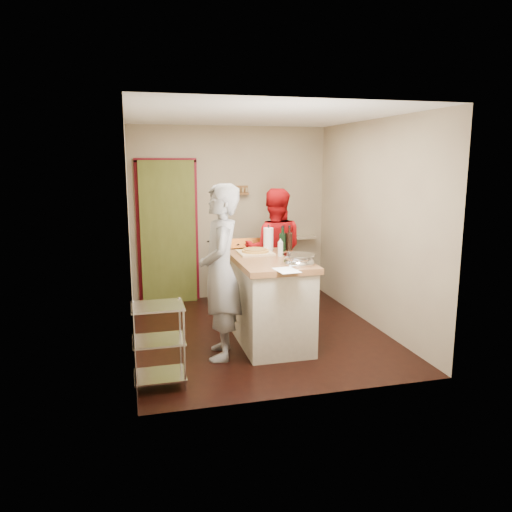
# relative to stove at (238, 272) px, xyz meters

# --- Properties ---
(floor) EXTENTS (3.50, 3.50, 0.00)m
(floor) POSITION_rel_stove_xyz_m (-0.05, -1.42, -0.45)
(floor) COLOR black
(floor) RESTS_ON ground
(back_wall) EXTENTS (3.00, 0.44, 2.60)m
(back_wall) POSITION_rel_stove_xyz_m (-0.69, 0.36, 0.68)
(back_wall) COLOR tan
(back_wall) RESTS_ON ground
(left_wall) EXTENTS (0.04, 3.50, 2.60)m
(left_wall) POSITION_rel_stove_xyz_m (-1.55, -1.42, 0.85)
(left_wall) COLOR tan
(left_wall) RESTS_ON ground
(right_wall) EXTENTS (0.04, 3.50, 2.60)m
(right_wall) POSITION_rel_stove_xyz_m (1.45, -1.42, 0.85)
(right_wall) COLOR tan
(right_wall) RESTS_ON ground
(ceiling) EXTENTS (3.00, 3.50, 0.02)m
(ceiling) POSITION_rel_stove_xyz_m (-0.05, -1.42, 2.16)
(ceiling) COLOR white
(ceiling) RESTS_ON back_wall
(stove) EXTENTS (0.60, 0.63, 1.00)m
(stove) POSITION_rel_stove_xyz_m (0.00, 0.00, 0.00)
(stove) COLOR black
(stove) RESTS_ON ground
(wire_shelving) EXTENTS (0.48, 0.40, 0.80)m
(wire_shelving) POSITION_rel_stove_xyz_m (-1.33, -2.62, -0.01)
(wire_shelving) COLOR silver
(wire_shelving) RESTS_ON ground
(island) EXTENTS (0.80, 1.47, 1.31)m
(island) POSITION_rel_stove_xyz_m (-0.00, -1.78, 0.07)
(island) COLOR beige
(island) RESTS_ON ground
(person_stripe) EXTENTS (0.55, 0.75, 1.87)m
(person_stripe) POSITION_rel_stove_xyz_m (-0.63, -2.06, 0.48)
(person_stripe) COLOR #B1B1B6
(person_stripe) RESTS_ON ground
(person_red) EXTENTS (0.98, 0.84, 1.72)m
(person_red) POSITION_rel_stove_xyz_m (0.40, -0.58, 0.41)
(person_red) COLOR #BA0C10
(person_red) RESTS_ON ground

